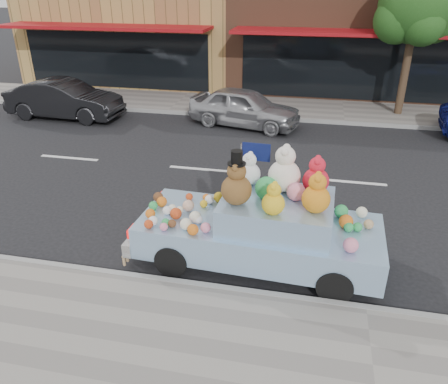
% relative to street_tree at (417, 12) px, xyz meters
% --- Properties ---
extents(ground, '(120.00, 120.00, 0.00)m').
position_rel_street_tree_xyz_m(ground, '(-2.03, -6.55, -3.69)').
color(ground, black).
rests_on(ground, ground).
extents(far_sidewalk, '(60.00, 3.00, 0.12)m').
position_rel_street_tree_xyz_m(far_sidewalk, '(-2.03, -0.05, -3.63)').
color(far_sidewalk, gray).
rests_on(far_sidewalk, ground).
extents(near_kerb, '(60.00, 0.12, 0.13)m').
position_rel_street_tree_xyz_m(near_kerb, '(-2.03, -11.55, -3.63)').
color(near_kerb, gray).
rests_on(near_kerb, ground).
extents(far_kerb, '(60.00, 0.12, 0.13)m').
position_rel_street_tree_xyz_m(far_kerb, '(-2.03, -1.55, -3.63)').
color(far_kerb, gray).
rests_on(far_kerb, ground).
extents(storefront_left, '(10.00, 9.80, 7.30)m').
position_rel_street_tree_xyz_m(storefront_left, '(-12.03, 5.42, -0.05)').
color(storefront_left, '#A58345').
rests_on(storefront_left, ground).
extents(storefront_mid, '(10.00, 9.80, 7.30)m').
position_rel_street_tree_xyz_m(storefront_mid, '(-2.03, 5.42, -0.05)').
color(storefront_mid, brown).
rests_on(storefront_mid, ground).
extents(street_tree, '(3.00, 2.70, 5.22)m').
position_rel_street_tree_xyz_m(street_tree, '(0.00, 0.00, 0.00)').
color(street_tree, '#38281C').
rests_on(street_tree, ground).
extents(car_silver, '(4.18, 2.44, 1.34)m').
position_rel_street_tree_xyz_m(car_silver, '(-5.53, -2.44, -3.03)').
color(car_silver, '#B0B0B5').
rests_on(car_silver, ground).
extents(car_dark, '(4.31, 1.64, 1.40)m').
position_rel_street_tree_xyz_m(car_dark, '(-12.21, -2.87, -2.99)').
color(car_dark, black).
rests_on(car_dark, ground).
extents(art_car, '(4.56, 1.94, 2.30)m').
position_rel_street_tree_xyz_m(art_car, '(-3.84, -10.51, -2.90)').
color(art_car, black).
rests_on(art_car, ground).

